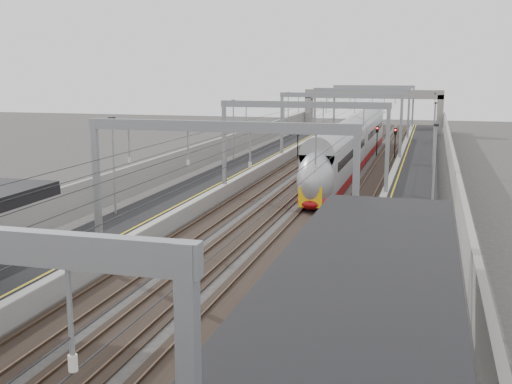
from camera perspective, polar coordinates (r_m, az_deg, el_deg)
The scene contains 11 objects.
platform_left at distance 54.38m, azimuth -3.52°, elevation 0.80°, with size 4.00×120.00×1.00m, color black.
platform_right at distance 51.55m, azimuth 13.56°, elevation -0.03°, with size 4.00×120.00×1.00m, color black.
tracks at distance 52.46m, azimuth 4.78°, elevation -0.09°, with size 11.40×140.00×0.20m.
overhead_line at distance 58.17m, azimuth 6.09°, elevation 7.00°, with size 13.00×140.00×6.60m.
overbridge at distance 106.19m, azimuth 10.37°, elevation 8.08°, with size 22.00×2.20×6.90m.
wall_left at distance 55.31m, azimuth -6.68°, elevation 2.07°, with size 0.30×120.00×3.20m, color gray.
wall_right at distance 51.38m, azimuth 17.18°, elevation 1.00°, with size 0.30×120.00×3.20m, color gray.
train at distance 65.97m, azimuth 8.40°, elevation 3.80°, with size 2.62×47.74×4.15m.
signal_green at distance 72.86m, azimuth 3.74°, elevation 4.83°, with size 0.32×0.32×3.48m.
signal_red_near at distance 77.06m, azimuth 10.72°, elevation 4.99°, with size 0.32×0.32×3.48m.
signal_red_far at distance 74.94m, azimuth 12.27°, elevation 4.78°, with size 0.32×0.32×3.48m.
Camera 1 is at (9.37, -5.68, 9.83)m, focal length 45.00 mm.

